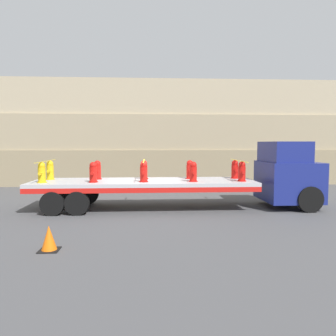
% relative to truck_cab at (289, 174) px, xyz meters
% --- Properties ---
extents(ground_plane, '(120.00, 120.00, 0.00)m').
position_rel_truck_cab_xyz_m(ground_plane, '(-6.31, 0.00, -1.41)').
color(ground_plane, '#474749').
extents(rock_cliff, '(60.00, 3.30, 6.95)m').
position_rel_truck_cab_xyz_m(rock_cliff, '(-6.31, 8.93, 2.06)').
color(rock_cliff, gray).
rests_on(rock_cliff, ground_plane).
extents(truck_cab, '(2.23, 2.68, 2.84)m').
position_rel_truck_cab_xyz_m(truck_cab, '(0.00, 0.00, 0.00)').
color(truck_cab, navy).
rests_on(truck_cab, ground_plane).
extents(flatbed_trailer, '(9.31, 2.62, 1.20)m').
position_rel_truck_cab_xyz_m(flatbed_trailer, '(-6.97, 0.00, -0.44)').
color(flatbed_trailer, '#B2B2B7').
rests_on(flatbed_trailer, ground_plane).
extents(fire_hydrant_yellow_near_0, '(0.37, 0.56, 0.82)m').
position_rel_truck_cab_xyz_m(fire_hydrant_yellow_near_0, '(-10.37, -0.56, 0.18)').
color(fire_hydrant_yellow_near_0, gold).
rests_on(fire_hydrant_yellow_near_0, flatbed_trailer).
extents(fire_hydrant_yellow_far_0, '(0.37, 0.56, 0.82)m').
position_rel_truck_cab_xyz_m(fire_hydrant_yellow_far_0, '(-10.37, 0.56, 0.18)').
color(fire_hydrant_yellow_far_0, gold).
rests_on(fire_hydrant_yellow_far_0, flatbed_trailer).
extents(fire_hydrant_red_near_1, '(0.37, 0.56, 0.82)m').
position_rel_truck_cab_xyz_m(fire_hydrant_red_near_1, '(-8.34, -0.56, 0.18)').
color(fire_hydrant_red_near_1, red).
rests_on(fire_hydrant_red_near_1, flatbed_trailer).
extents(fire_hydrant_red_far_1, '(0.37, 0.56, 0.82)m').
position_rel_truck_cab_xyz_m(fire_hydrant_red_far_1, '(-8.34, 0.56, 0.18)').
color(fire_hydrant_red_far_1, red).
rests_on(fire_hydrant_red_far_1, flatbed_trailer).
extents(fire_hydrant_red_near_2, '(0.37, 0.56, 0.82)m').
position_rel_truck_cab_xyz_m(fire_hydrant_red_near_2, '(-6.31, -0.56, 0.18)').
color(fire_hydrant_red_near_2, red).
rests_on(fire_hydrant_red_near_2, flatbed_trailer).
extents(fire_hydrant_red_far_2, '(0.37, 0.56, 0.82)m').
position_rel_truck_cab_xyz_m(fire_hydrant_red_far_2, '(-6.31, 0.56, 0.18)').
color(fire_hydrant_red_far_2, red).
rests_on(fire_hydrant_red_far_2, flatbed_trailer).
extents(fire_hydrant_red_near_3, '(0.37, 0.56, 0.82)m').
position_rel_truck_cab_xyz_m(fire_hydrant_red_near_3, '(-4.28, -0.56, 0.18)').
color(fire_hydrant_red_near_3, red).
rests_on(fire_hydrant_red_near_3, flatbed_trailer).
extents(fire_hydrant_red_far_3, '(0.37, 0.56, 0.82)m').
position_rel_truck_cab_xyz_m(fire_hydrant_red_far_3, '(-4.28, 0.56, 0.18)').
color(fire_hydrant_red_far_3, red).
rests_on(fire_hydrant_red_far_3, flatbed_trailer).
extents(fire_hydrant_red_near_4, '(0.37, 0.56, 0.82)m').
position_rel_truck_cab_xyz_m(fire_hydrant_red_near_4, '(-2.26, -0.56, 0.18)').
color(fire_hydrant_red_near_4, red).
rests_on(fire_hydrant_red_near_4, flatbed_trailer).
extents(fire_hydrant_red_far_4, '(0.37, 0.56, 0.82)m').
position_rel_truck_cab_xyz_m(fire_hydrant_red_far_4, '(-2.26, 0.56, 0.18)').
color(fire_hydrant_red_far_4, red).
rests_on(fire_hydrant_red_far_4, flatbed_trailer).
extents(cargo_strap_rear, '(0.05, 2.73, 0.01)m').
position_rel_truck_cab_xyz_m(cargo_strap_rear, '(-10.37, 0.00, 0.62)').
color(cargo_strap_rear, yellow).
rests_on(cargo_strap_rear, fire_hydrant_yellow_near_0).
extents(cargo_strap_middle, '(0.05, 2.73, 0.01)m').
position_rel_truck_cab_xyz_m(cargo_strap_middle, '(-6.31, 0.00, 0.62)').
color(cargo_strap_middle, yellow).
rests_on(cargo_strap_middle, fire_hydrant_red_near_2).
extents(cargo_strap_front, '(0.05, 2.73, 0.01)m').
position_rel_truck_cab_xyz_m(cargo_strap_front, '(-2.26, 0.00, 0.62)').
color(cargo_strap_front, yellow).
rests_on(cargo_strap_front, fire_hydrant_red_near_4).
extents(traffic_cone, '(0.51, 0.51, 0.66)m').
position_rel_truck_cab_xyz_m(traffic_cone, '(-8.69, -5.36, -1.09)').
color(traffic_cone, black).
rests_on(traffic_cone, ground_plane).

